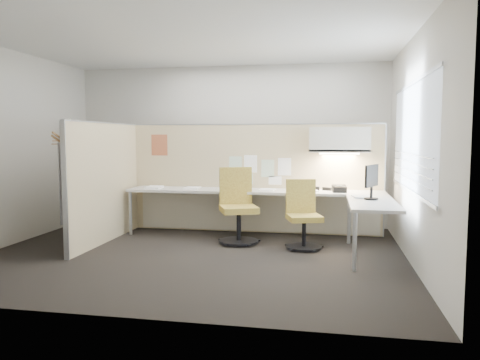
% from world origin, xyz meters
% --- Properties ---
extents(floor, '(5.50, 4.50, 0.01)m').
position_xyz_m(floor, '(0.00, 0.00, -0.01)').
color(floor, black).
rests_on(floor, ground).
extents(ceiling, '(5.50, 4.50, 0.01)m').
position_xyz_m(ceiling, '(0.00, 0.00, 2.80)').
color(ceiling, white).
rests_on(ceiling, wall_back).
extents(wall_back, '(5.50, 0.02, 2.80)m').
position_xyz_m(wall_back, '(0.00, 2.25, 1.40)').
color(wall_back, beige).
rests_on(wall_back, ground).
extents(wall_front, '(5.50, 0.02, 2.80)m').
position_xyz_m(wall_front, '(0.00, -2.25, 1.40)').
color(wall_front, beige).
rests_on(wall_front, ground).
extents(wall_left, '(0.02, 4.50, 2.80)m').
position_xyz_m(wall_left, '(-2.75, 0.00, 1.40)').
color(wall_left, beige).
rests_on(wall_left, ground).
extents(wall_right, '(0.02, 4.50, 2.80)m').
position_xyz_m(wall_right, '(2.75, 0.00, 1.40)').
color(wall_right, beige).
rests_on(wall_right, ground).
extents(window_pane, '(0.01, 2.80, 1.30)m').
position_xyz_m(window_pane, '(2.73, 0.00, 1.55)').
color(window_pane, '#A4AFBF').
rests_on(window_pane, wall_right).
extents(partition_back, '(4.10, 0.06, 1.75)m').
position_xyz_m(partition_back, '(0.55, 1.60, 0.88)').
color(partition_back, '#C8B28A').
rests_on(partition_back, floor).
extents(partition_left, '(0.06, 2.20, 1.75)m').
position_xyz_m(partition_left, '(-1.50, 0.50, 0.88)').
color(partition_left, '#C8B28A').
rests_on(partition_left, floor).
extents(desk, '(4.00, 2.07, 0.73)m').
position_xyz_m(desk, '(0.93, 1.13, 0.60)').
color(desk, beige).
rests_on(desk, floor).
extents(overhead_bin, '(0.90, 0.36, 0.38)m').
position_xyz_m(overhead_bin, '(1.90, 1.39, 1.51)').
color(overhead_bin, beige).
rests_on(overhead_bin, partition_back).
extents(task_light_strip, '(0.60, 0.06, 0.02)m').
position_xyz_m(task_light_strip, '(1.90, 1.39, 1.30)').
color(task_light_strip, '#FFEABF').
rests_on(task_light_strip, overhead_bin).
extents(pinned_papers, '(1.01, 0.00, 0.47)m').
position_xyz_m(pinned_papers, '(0.63, 1.57, 1.03)').
color(pinned_papers, '#8CBF8C').
rests_on(pinned_papers, partition_back).
extents(poster, '(0.28, 0.00, 0.35)m').
position_xyz_m(poster, '(-1.05, 1.57, 1.42)').
color(poster, '#F45C1E').
rests_on(poster, partition_back).
extents(chair_left, '(0.66, 0.68, 1.09)m').
position_xyz_m(chair_left, '(0.44, 0.79, 0.51)').
color(chair_left, black).
rests_on(chair_left, floor).
extents(chair_right, '(0.55, 0.57, 0.94)m').
position_xyz_m(chair_right, '(1.40, 0.61, 0.44)').
color(chair_right, black).
rests_on(chair_right, floor).
extents(monitor, '(0.21, 0.41, 0.46)m').
position_xyz_m(monitor, '(2.30, 0.42, 0.99)').
color(monitor, black).
rests_on(monitor, desk).
extents(phone, '(0.23, 0.21, 0.12)m').
position_xyz_m(phone, '(1.90, 1.20, 0.78)').
color(phone, black).
rests_on(phone, desk).
extents(stapler, '(0.14, 0.09, 0.05)m').
position_xyz_m(stapler, '(1.72, 1.40, 0.76)').
color(stapler, black).
rests_on(stapler, desk).
extents(tape_dispenser, '(0.11, 0.08, 0.06)m').
position_xyz_m(tape_dispenser, '(1.56, 1.38, 0.76)').
color(tape_dispenser, black).
rests_on(tape_dispenser, desk).
extents(coat_hook, '(0.18, 0.45, 1.34)m').
position_xyz_m(coat_hook, '(-1.58, -0.50, 1.42)').
color(coat_hook, silver).
rests_on(coat_hook, partition_left).
extents(paper_stack_0, '(0.24, 0.31, 0.03)m').
position_xyz_m(paper_stack_0, '(-1.01, 1.19, 0.75)').
color(paper_stack_0, white).
rests_on(paper_stack_0, desk).
extents(paper_stack_1, '(0.24, 0.31, 0.02)m').
position_xyz_m(paper_stack_1, '(-0.41, 1.30, 0.74)').
color(paper_stack_1, white).
rests_on(paper_stack_1, desk).
extents(paper_stack_2, '(0.23, 0.30, 0.04)m').
position_xyz_m(paper_stack_2, '(0.39, 1.25, 0.75)').
color(paper_stack_2, white).
rests_on(paper_stack_2, desk).
extents(paper_stack_3, '(0.24, 0.31, 0.02)m').
position_xyz_m(paper_stack_3, '(0.81, 1.26, 0.74)').
color(paper_stack_3, white).
rests_on(paper_stack_3, desk).
extents(paper_stack_4, '(0.30, 0.35, 0.02)m').
position_xyz_m(paper_stack_4, '(1.46, 1.27, 0.74)').
color(paper_stack_4, white).
rests_on(paper_stack_4, desk).
extents(paper_stack_5, '(0.27, 0.33, 0.02)m').
position_xyz_m(paper_stack_5, '(2.19, 0.64, 0.74)').
color(paper_stack_5, white).
rests_on(paper_stack_5, desk).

